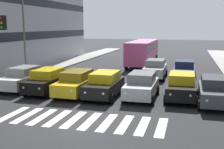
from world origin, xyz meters
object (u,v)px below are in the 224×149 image
(car_5, at_px, (47,81))
(car_6, at_px, (23,78))
(car_row2_0, at_px, (184,70))
(car_row2_1, at_px, (155,69))
(car_3, at_px, (105,85))
(car_0, at_px, (215,91))
(car_2, at_px, (142,85))
(street_lamp_right, at_px, (29,26))
(bus_behind_traffic, at_px, (143,50))
(car_1, at_px, (182,86))
(car_4, at_px, (76,83))

(car_5, height_order, car_6, same)
(car_row2_0, distance_m, car_row2_1, 2.61)
(car_3, height_order, car_5, same)
(car_row2_0, height_order, car_row2_1, same)
(car_0, distance_m, car_row2_0, 8.50)
(car_0, height_order, car_6, same)
(car_2, relative_size, street_lamp_right, 0.59)
(car_3, xyz_separation_m, bus_behind_traffic, (0.00, -16.49, 0.97))
(car_3, distance_m, car_row2_1, 8.59)
(car_5, xyz_separation_m, bus_behind_traffic, (-4.39, -16.20, 0.97))
(car_1, relative_size, car_row2_0, 1.00)
(car_2, bearing_deg, car_row2_1, -89.96)
(car_3, distance_m, car_row2_0, 9.63)
(car_3, relative_size, car_6, 1.00)
(car_row2_0, bearing_deg, car_1, 89.69)
(car_6, relative_size, street_lamp_right, 0.59)
(car_1, bearing_deg, car_0, 155.78)
(car_row2_1, bearing_deg, car_row2_0, 179.06)
(car_0, xyz_separation_m, car_1, (2.00, -0.90, 0.00))
(car_6, height_order, street_lamp_right, street_lamp_right)
(car_5, distance_m, car_row2_1, 10.48)
(car_1, relative_size, car_4, 1.00)
(bus_behind_traffic, xyz_separation_m, street_lamp_right, (8.33, 11.71, 2.93))
(car_2, relative_size, car_5, 1.00)
(car_4, distance_m, car_row2_1, 9.35)
(car_1, relative_size, car_6, 1.00)
(car_2, xyz_separation_m, car_3, (2.47, 0.40, 0.00))
(car_row2_1, bearing_deg, car_1, 109.13)
(car_3, height_order, car_4, same)
(car_0, xyz_separation_m, car_4, (9.10, -0.13, 0.00))
(car_0, bearing_deg, car_6, -3.44)
(car_row2_0, bearing_deg, car_row2_1, -0.94)
(street_lamp_right, bearing_deg, car_3, 150.13)
(car_row2_1, distance_m, bus_behind_traffic, 8.68)
(car_0, height_order, car_5, same)
(car_5, height_order, street_lamp_right, street_lamp_right)
(car_1, height_order, car_2, same)
(car_5, bearing_deg, car_2, -179.13)
(car_2, xyz_separation_m, car_row2_0, (-2.61, -7.79, 0.00))
(car_3, xyz_separation_m, car_row2_1, (-2.46, -8.23, 0.00))
(car_5, xyz_separation_m, car_6, (2.25, -0.44, 0.00))
(car_5, relative_size, street_lamp_right, 0.59)
(car_5, bearing_deg, bus_behind_traffic, -105.16)
(car_2, xyz_separation_m, street_lamp_right, (10.80, -4.39, 3.90))
(car_1, relative_size, car_row2_1, 1.00)
(car_1, xyz_separation_m, car_3, (5.03, 0.81, 0.00))
(car_6, bearing_deg, car_row2_1, -140.54)
(car_row2_1, bearing_deg, car_3, 73.34)
(car_row2_0, bearing_deg, car_6, 32.46)
(car_4, relative_size, car_row2_0, 1.00)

